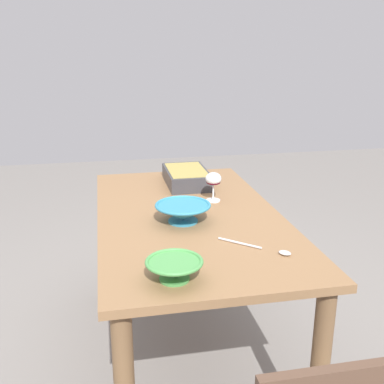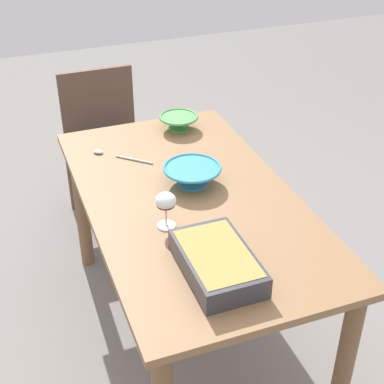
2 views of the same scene
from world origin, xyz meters
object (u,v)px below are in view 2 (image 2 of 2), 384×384
chair (105,141)px  wine_glass (166,203)px  casserole_dish (217,261)px  serving_spoon (111,155)px  small_bowl (179,121)px  dining_table (190,221)px  mixing_bowl (192,174)px

chair → wine_glass: 1.26m
casserole_dish → serving_spoon: 0.87m
small_bowl → serving_spoon: (0.14, -0.36, -0.03)m
serving_spoon → casserole_dish: bearing=8.7°
dining_table → chair: chair is taller
dining_table → casserole_dish: bearing=-9.3°
serving_spoon → dining_table: bearing=25.5°
casserole_dish → serving_spoon: size_ratio=1.55×
mixing_bowl → serving_spoon: size_ratio=1.04×
chair → casserole_dish: size_ratio=2.43×
wine_glass → casserole_dish: bearing=13.9°
wine_glass → mixing_bowl: 0.30m
chair → serving_spoon: size_ratio=3.76×
chair → small_bowl: 0.63m
dining_table → serving_spoon: 0.48m
dining_table → serving_spoon: bearing=-154.5°
serving_spoon → small_bowl: bearing=112.0°
small_bowl → chair: bearing=-152.3°
dining_table → small_bowl: bearing=164.8°
chair → mixing_bowl: (0.97, 0.15, 0.30)m
dining_table → small_bowl: size_ratio=7.81×
chair → dining_table: bearing=5.7°
chair → mixing_bowl: bearing=8.6°
small_bowl → serving_spoon: 0.39m
mixing_bowl → serving_spoon: bearing=-143.9°
dining_table → small_bowl: small_bowl is taller
small_bowl → dining_table: bearing=-15.2°
serving_spoon → mixing_bowl: bearing=36.1°
wine_glass → small_bowl: (-0.71, 0.30, -0.06)m
dining_table → small_bowl: (-0.57, 0.15, 0.15)m
mixing_bowl → serving_spoon: mixing_bowl is taller
dining_table → casserole_dish: 0.47m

